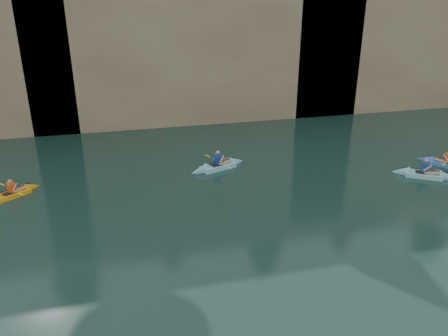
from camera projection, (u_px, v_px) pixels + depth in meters
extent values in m
plane|color=black|center=(297.00, 332.00, 12.57)|extent=(160.00, 160.00, 0.00)
cube|color=#CDB77D|center=(162.00, 31.00, 37.28)|extent=(70.00, 16.00, 12.00)
cube|color=#99845D|center=(203.00, 43.00, 31.20)|extent=(24.00, 2.40, 11.40)
cube|color=#99845D|center=(440.00, 47.00, 36.06)|extent=(26.00, 2.40, 9.84)
cube|color=black|center=(123.00, 107.00, 30.78)|extent=(3.50, 1.00, 3.20)
cube|color=black|center=(307.00, 88.00, 33.73)|extent=(5.00, 1.00, 4.50)
cube|color=orange|center=(12.00, 194.00, 20.90)|extent=(2.17, 1.90, 0.24)
cone|color=orange|center=(33.00, 187.00, 21.66)|extent=(1.02, 1.00, 0.66)
cube|color=black|center=(9.00, 193.00, 20.75)|extent=(0.69, 0.66, 0.04)
cube|color=#F44814|center=(11.00, 187.00, 20.77)|extent=(0.36, 0.34, 0.44)
sphere|color=tan|center=(10.00, 181.00, 20.65)|extent=(0.19, 0.19, 0.19)
cylinder|color=black|center=(11.00, 189.00, 20.80)|extent=(1.56, 1.22, 0.04)
cube|color=yellow|center=(2.00, 184.00, 21.30)|extent=(0.32, 0.38, 0.02)
cube|color=yellow|center=(21.00, 194.00, 20.30)|extent=(0.32, 0.38, 0.02)
cube|color=#7FC3D5|center=(424.00, 174.00, 23.09)|extent=(2.51, 2.03, 0.28)
cone|color=#7FC3D5|center=(448.00, 177.00, 22.73)|extent=(1.15, 1.12, 0.77)
cone|color=#7FC3D5|center=(400.00, 172.00, 23.44)|extent=(1.15, 1.12, 0.77)
cube|color=black|center=(421.00, 172.00, 23.09)|extent=(0.72, 0.70, 0.04)
cube|color=navy|center=(425.00, 167.00, 22.93)|extent=(0.42, 0.38, 0.51)
sphere|color=tan|center=(426.00, 161.00, 22.80)|extent=(0.22, 0.22, 0.22)
cylinder|color=black|center=(425.00, 170.00, 22.98)|extent=(1.91, 1.27, 0.04)
cube|color=yellow|center=(423.00, 163.00, 23.89)|extent=(0.30, 0.39, 0.02)
cube|color=yellow|center=(426.00, 177.00, 22.08)|extent=(0.30, 0.39, 0.02)
cube|color=#7FC1D5|center=(218.00, 166.00, 24.16)|extent=(2.78, 1.68, 0.29)
cone|color=#7FC1D5|center=(236.00, 162.00, 24.81)|extent=(1.15, 1.07, 0.79)
cone|color=#7FC1D5|center=(199.00, 171.00, 23.51)|extent=(1.15, 1.07, 0.79)
cube|color=black|center=(216.00, 165.00, 24.04)|extent=(0.69, 0.65, 0.04)
cube|color=navy|center=(218.00, 159.00, 24.00)|extent=(0.42, 0.34, 0.53)
sphere|color=tan|center=(218.00, 153.00, 23.86)|extent=(0.22, 0.22, 0.22)
cylinder|color=black|center=(218.00, 161.00, 24.05)|extent=(2.22, 0.83, 0.04)
cube|color=yellow|center=(208.00, 156.00, 24.88)|extent=(0.22, 0.42, 0.02)
cube|color=yellow|center=(229.00, 167.00, 23.23)|extent=(0.22, 0.42, 0.02)
cube|color=#3E73D4|center=(447.00, 164.00, 24.48)|extent=(2.13, 2.49, 0.26)
cone|color=#3E73D4|center=(425.00, 159.00, 25.18)|extent=(1.11, 1.15, 0.71)
cylinder|color=black|center=(448.00, 160.00, 24.38)|extent=(1.29, 1.70, 0.04)
cube|color=yellow|center=(444.00, 165.00, 23.69)|extent=(0.38, 0.32, 0.02)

